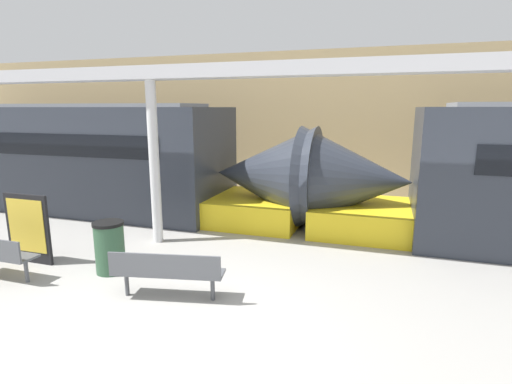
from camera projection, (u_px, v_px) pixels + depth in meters
ground_plane at (160, 331)px, 5.62m from camera, size 60.00×60.00×0.00m
station_wall at (302, 125)px, 14.06m from camera, size 56.00×0.20×5.00m
train_right at (70, 159)px, 12.63m from camera, size 15.54×2.93×3.20m
bench_near at (167, 270)px, 6.43m from camera, size 1.88×0.80×0.83m
trash_bin at (110, 247)px, 7.55m from camera, size 0.57×0.57×0.99m
poster_board at (28, 228)px, 7.98m from camera, size 1.05×0.07×1.42m
support_column_near at (154, 164)px, 9.02m from camera, size 0.23×0.23×3.68m
canopy_beam at (150, 73)px, 8.61m from camera, size 28.00×0.60×0.28m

